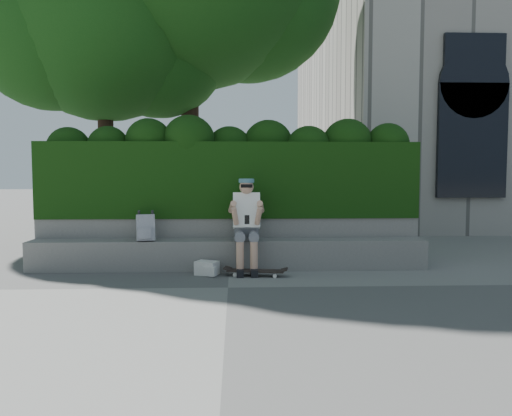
{
  "coord_description": "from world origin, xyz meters",
  "views": [
    {
      "loc": [
        0.1,
        -6.29,
        1.46
      ],
      "look_at": [
        0.4,
        1.0,
        0.95
      ],
      "focal_mm": 35.0,
      "sensor_mm": 36.0,
      "label": 1
    }
  ],
  "objects_px": {
    "skateboard": "(256,271)",
    "person": "(247,221)",
    "backpack_plaid": "(146,228)",
    "backpack_ground": "(207,268)"
  },
  "relations": [
    {
      "from": "skateboard",
      "to": "person",
      "type": "bearing_deg",
      "value": 117.68
    },
    {
      "from": "skateboard",
      "to": "backpack_ground",
      "type": "distance_m",
      "value": 0.71
    },
    {
      "from": "skateboard",
      "to": "backpack_ground",
      "type": "bearing_deg",
      "value": -179.58
    },
    {
      "from": "person",
      "to": "backpack_plaid",
      "type": "xyz_separation_m",
      "value": [
        -1.5,
        0.08,
        -0.11
      ]
    },
    {
      "from": "person",
      "to": "backpack_plaid",
      "type": "distance_m",
      "value": 1.51
    },
    {
      "from": "backpack_ground",
      "to": "backpack_plaid",
      "type": "bearing_deg",
      "value": -175.28
    },
    {
      "from": "person",
      "to": "skateboard",
      "type": "height_order",
      "value": "person"
    },
    {
      "from": "person",
      "to": "backpack_plaid",
      "type": "relative_size",
      "value": 3.52
    },
    {
      "from": "person",
      "to": "skateboard",
      "type": "distance_m",
      "value": 0.78
    },
    {
      "from": "backpack_plaid",
      "to": "skateboard",
      "type": "bearing_deg",
      "value": -28.84
    }
  ]
}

